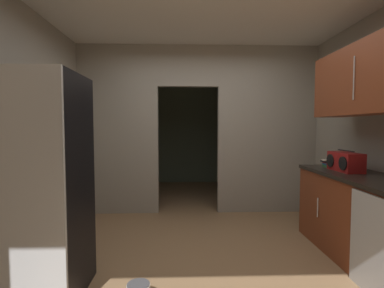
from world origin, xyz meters
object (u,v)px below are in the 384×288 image
object	(u,v)px
dishwasher	(372,246)
boombox	(345,162)
refrigerator	(28,186)
book_stack	(328,163)

from	to	relation	value
dishwasher	boombox	xyz separation A→B (m)	(0.27, 0.88, 0.57)
refrigerator	boombox	world-z (taller)	refrigerator
refrigerator	book_stack	bearing A→B (deg)	20.33
refrigerator	boombox	xyz separation A→B (m)	(3.02, 0.77, 0.09)
book_stack	refrigerator	bearing A→B (deg)	-159.67
dishwasher	boombox	size ratio (longest dim) A/B	1.91
refrigerator	boombox	distance (m)	3.12
dishwasher	boombox	distance (m)	1.08
refrigerator	dishwasher	distance (m)	2.79
dishwasher	boombox	world-z (taller)	boombox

